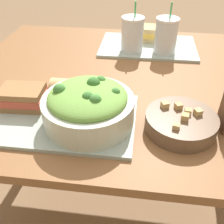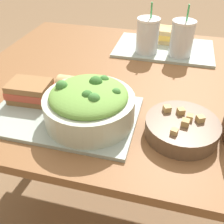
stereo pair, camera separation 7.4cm
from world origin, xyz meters
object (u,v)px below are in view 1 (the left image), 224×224
(soup_bowl, at_px, (181,122))
(salad_bowl, at_px, (88,105))
(drink_cup_red, at_px, (166,37))
(drink_cup_dark, at_px, (132,35))
(baguette_near, at_px, (71,89))
(sandwich_far, at_px, (145,33))
(sandwich_near, at_px, (23,97))
(baguette_far, at_px, (149,30))

(soup_bowl, bearing_deg, salad_bowl, -177.70)
(salad_bowl, distance_m, drink_cup_red, 0.58)
(salad_bowl, height_order, drink_cup_dark, drink_cup_dark)
(baguette_near, height_order, drink_cup_red, drink_cup_red)
(sandwich_far, bearing_deg, soup_bowl, -75.32)
(sandwich_near, xyz_separation_m, baguette_far, (0.38, 0.65, 0.00))
(drink_cup_dark, distance_m, drink_cup_red, 0.14)
(soup_bowl, relative_size, drink_cup_red, 0.95)
(salad_bowl, relative_size, sandwich_near, 1.87)
(sandwich_far, distance_m, baguette_far, 0.04)
(baguette_far, bearing_deg, drink_cup_dark, 171.87)
(sandwich_far, relative_size, drink_cup_dark, 0.70)
(salad_bowl, height_order, baguette_near, salad_bowl)
(salad_bowl, xyz_separation_m, sandwich_far, (0.14, 0.67, -0.02))
(soup_bowl, bearing_deg, baguette_far, 98.35)
(soup_bowl, relative_size, sandwich_far, 1.38)
(salad_bowl, xyz_separation_m, baguette_near, (-0.08, 0.12, -0.02))
(salad_bowl, bearing_deg, drink_cup_dark, 80.34)
(salad_bowl, bearing_deg, drink_cup_red, 66.04)
(baguette_far, bearing_deg, baguette_near, 171.83)
(sandwich_near, xyz_separation_m, drink_cup_red, (0.45, 0.48, 0.04))
(drink_cup_red, bearing_deg, drink_cup_dark, 180.00)
(soup_bowl, height_order, sandwich_near, sandwich_near)
(baguette_near, xyz_separation_m, drink_cup_dark, (0.17, 0.41, 0.04))
(baguette_near, height_order, sandwich_far, baguette_near)
(drink_cup_red, bearing_deg, baguette_far, 112.00)
(baguette_near, distance_m, sandwich_far, 0.60)
(sandwich_near, distance_m, baguette_far, 0.76)
(baguette_near, relative_size, sandwich_far, 0.83)
(baguette_far, xyz_separation_m, drink_cup_dark, (-0.07, -0.18, 0.04))
(salad_bowl, relative_size, baguette_far, 2.54)
(salad_bowl, bearing_deg, baguette_far, 76.90)
(soup_bowl, height_order, baguette_near, baguette_near)
(salad_bowl, relative_size, drink_cup_red, 1.22)
(soup_bowl, distance_m, sandwich_near, 0.49)
(baguette_far, bearing_deg, sandwich_near, 164.24)
(sandwich_far, height_order, baguette_far, baguette_far)
(drink_cup_red, bearing_deg, sandwich_far, 122.85)
(salad_bowl, relative_size, drink_cup_dark, 1.23)
(baguette_near, xyz_separation_m, sandwich_far, (0.23, 0.55, -0.00))
(salad_bowl, distance_m, sandwich_far, 0.69)
(baguette_far, height_order, drink_cup_red, drink_cup_red)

